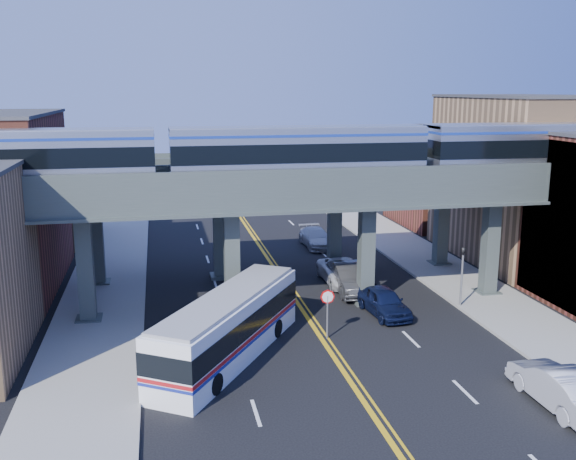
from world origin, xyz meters
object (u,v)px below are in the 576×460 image
Objects in this scene: car_parked_curb at (559,386)px; car_lane_c at (343,272)px; traffic_signal at (462,270)px; transit_train at (299,152)px; car_lane_b at (350,278)px; car_lane_a at (384,301)px; stop_sign at (327,306)px; transit_bus at (229,328)px; car_lane_d at (316,238)px.

car_lane_c is at bearing -78.74° from car_parked_curb.
traffic_signal is at bearing -98.34° from car_parked_curb.
car_parked_curb is at bearing -60.64° from transit_train.
car_lane_b is 0.98× the size of car_lane_c.
car_lane_a reaches higher than car_lane_c.
transit_train is 8.93m from stop_sign.
car_lane_b is at bearing -12.46° from transit_bus.
transit_train is 17.21m from car_lane_d.
car_lane_d is 0.99× the size of car_parked_curb.
traffic_signal is (8.90, 3.00, 0.54)m from stop_sign.
transit_bus reaches higher than car_lane_c.
car_lane_c is at bearing 131.81° from traffic_signal.
car_lane_b is at bearing -77.21° from car_parked_curb.
car_lane_b reaches higher than car_lane_a.
car_lane_c is 10.28m from car_lane_d.
car_lane_b is 1.76m from car_lane_c.
car_lane_d is at bearing 71.90° from transit_train.
transit_bus is 12.27m from car_lane_b.
stop_sign is at bearing -42.45° from transit_bus.
stop_sign is 0.24× the size of transit_bus.
car_parked_curb is (3.26, -11.66, 0.07)m from car_lane_a.
car_lane_c is 1.08× the size of car_parked_curb.
transit_bus is 2.15× the size of car_parked_curb.
car_parked_curb reaches higher than car_lane_a.
transit_train reaches higher than traffic_signal.
stop_sign is at bearing -161.37° from traffic_signal.
transit_train is at bearing 94.98° from stop_sign.
stop_sign reaches higher than car_lane_a.
transit_bus reaches higher than car_lane_a.
traffic_signal is 0.74× the size of car_lane_c.
transit_train is 7.94× the size of car_lane_c.
traffic_signal is at bearing -47.70° from car_lane_c.
traffic_signal is at bearing -75.21° from car_lane_d.
transit_train is 8.68× the size of car_lane_d.
transit_train reaches higher than car_lane_a.
stop_sign is (0.44, -5.00, -7.39)m from transit_train.
stop_sign is 5.06m from car_lane_a.
traffic_signal is 0.80× the size of car_parked_curb.
traffic_signal is at bearing -35.30° from car_lane_b.
car_lane_c reaches higher than car_lane_d.
traffic_signal is 5.05m from car_lane_a.
car_lane_b reaches higher than car_lane_d.
car_parked_curb is at bearing -50.25° from stop_sign.
transit_train is 9.39m from car_lane_b.
transit_bus is (-4.80, -6.40, -7.63)m from transit_train.
car_parked_curb is at bearing -87.97° from transit_bus.
stop_sign is 9.41m from traffic_signal.
car_lane_d is at bearing -84.52° from car_parked_curb.
transit_bus is (-14.13, -4.40, -0.78)m from traffic_signal.
car_parked_curb is (3.11, -28.10, 0.11)m from car_lane_d.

